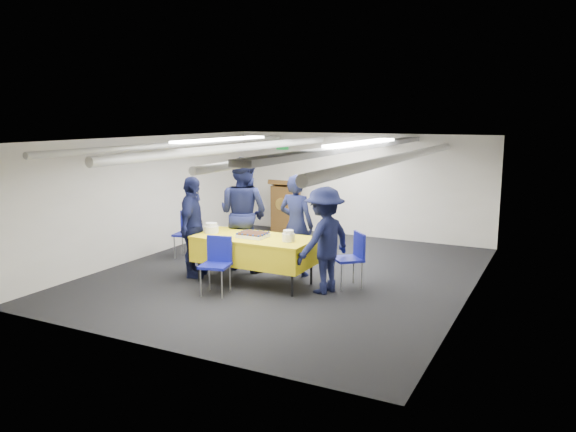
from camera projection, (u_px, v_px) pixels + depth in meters
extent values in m
plane|color=black|center=(288.00, 274.00, 9.67)|extent=(7.00, 7.00, 0.00)
cube|color=silver|center=(358.00, 185.00, 12.53)|extent=(6.00, 0.02, 2.30)
cube|color=silver|center=(149.00, 196.00, 10.79)|extent=(0.02, 7.00, 2.30)
cube|color=silver|center=(471.00, 223.00, 8.13)|extent=(0.02, 7.00, 2.30)
cube|color=silver|center=(288.00, 140.00, 9.26)|extent=(6.00, 7.00, 0.02)
cylinder|color=silver|center=(190.00, 144.00, 10.17)|extent=(0.10, 6.90, 0.10)
cylinder|color=silver|center=(241.00, 148.00, 9.69)|extent=(0.14, 6.90, 0.14)
cylinder|color=silver|center=(321.00, 152.00, 9.03)|extent=(0.10, 6.90, 0.10)
cylinder|color=silver|center=(400.00, 158.00, 8.46)|extent=(0.14, 6.90, 0.14)
cube|color=gray|center=(356.00, 147.00, 8.74)|extent=(0.28, 6.90, 0.08)
cube|color=white|center=(222.00, 139.00, 9.84)|extent=(0.25, 2.60, 0.04)
cube|color=white|center=(362.00, 143.00, 8.69)|extent=(0.25, 2.60, 0.04)
cube|color=#0C591E|center=(282.00, 147.00, 13.21)|extent=(0.30, 0.04, 0.12)
cylinder|color=black|center=(199.00, 271.00, 9.17)|extent=(0.04, 0.04, 0.36)
cylinder|color=black|center=(292.00, 285.00, 8.41)|extent=(0.04, 0.04, 0.36)
cylinder|color=black|center=(223.00, 261.00, 9.78)|extent=(0.04, 0.04, 0.36)
cylinder|color=black|center=(311.00, 273.00, 9.03)|extent=(0.04, 0.04, 0.36)
cube|color=yellow|center=(255.00, 250.00, 9.03)|extent=(1.92, 0.92, 0.39)
cube|color=yellow|center=(254.00, 238.00, 8.99)|extent=(1.94, 0.94, 0.03)
cube|color=white|center=(253.00, 236.00, 8.95)|extent=(0.45, 0.36, 0.05)
cube|color=black|center=(253.00, 233.00, 8.95)|extent=(0.43, 0.34, 0.02)
sphere|color=navy|center=(237.00, 234.00, 8.89)|extent=(0.04, 0.04, 0.04)
sphere|color=navy|center=(248.00, 230.00, 9.17)|extent=(0.04, 0.04, 0.04)
sphere|color=navy|center=(242.00, 234.00, 8.85)|extent=(0.04, 0.04, 0.04)
sphere|color=navy|center=(253.00, 231.00, 9.13)|extent=(0.04, 0.04, 0.04)
sphere|color=navy|center=(248.00, 235.00, 8.80)|extent=(0.04, 0.04, 0.04)
sphere|color=navy|center=(258.00, 231.00, 9.09)|extent=(0.04, 0.04, 0.04)
sphere|color=navy|center=(253.00, 236.00, 8.76)|extent=(0.04, 0.04, 0.04)
sphere|color=navy|center=(263.00, 232.00, 9.04)|extent=(0.04, 0.04, 0.04)
sphere|color=navy|center=(259.00, 236.00, 8.72)|extent=(0.04, 0.04, 0.04)
sphere|color=navy|center=(269.00, 232.00, 9.00)|extent=(0.04, 0.04, 0.04)
sphere|color=navy|center=(239.00, 233.00, 8.97)|extent=(0.04, 0.04, 0.04)
sphere|color=navy|center=(262.00, 235.00, 8.78)|extent=(0.04, 0.04, 0.04)
sphere|color=navy|center=(241.00, 232.00, 9.04)|extent=(0.04, 0.04, 0.04)
sphere|color=navy|center=(265.00, 234.00, 8.85)|extent=(0.04, 0.04, 0.04)
sphere|color=navy|center=(244.00, 231.00, 9.11)|extent=(0.04, 0.04, 0.04)
sphere|color=navy|center=(267.00, 233.00, 8.92)|extent=(0.04, 0.04, 0.04)
cylinder|color=white|center=(211.00, 229.00, 9.29)|extent=(0.24, 0.24, 0.12)
cylinder|color=white|center=(211.00, 224.00, 9.28)|extent=(0.20, 0.20, 0.05)
cylinder|color=white|center=(288.00, 237.00, 8.65)|extent=(0.19, 0.19, 0.13)
cylinder|color=white|center=(288.00, 232.00, 8.64)|extent=(0.16, 0.16, 0.05)
cube|color=brown|center=(286.00, 209.00, 12.96)|extent=(0.55, 0.45, 1.10)
cube|color=brown|center=(285.00, 184.00, 12.83)|extent=(0.62, 0.53, 0.21)
cylinder|color=gold|center=(281.00, 204.00, 12.73)|extent=(0.28, 0.02, 0.28)
cylinder|color=gray|center=(201.00, 283.00, 8.40)|extent=(0.02, 0.02, 0.43)
cylinder|color=gray|center=(222.00, 285.00, 8.31)|extent=(0.02, 0.02, 0.43)
cylinder|color=gray|center=(209.00, 277.00, 8.72)|extent=(0.02, 0.02, 0.43)
cylinder|color=gray|center=(230.00, 278.00, 8.64)|extent=(0.02, 0.02, 0.43)
cube|color=#11168D|center=(215.00, 266.00, 8.48)|extent=(0.50, 0.50, 0.04)
cube|color=#11168D|center=(220.00, 249.00, 8.62)|extent=(0.40, 0.12, 0.40)
cylinder|color=gray|center=(334.00, 271.00, 9.01)|extent=(0.02, 0.02, 0.43)
cylinder|color=gray|center=(341.00, 277.00, 8.69)|extent=(0.02, 0.02, 0.43)
cylinder|color=gray|center=(353.00, 270.00, 9.10)|extent=(0.02, 0.02, 0.43)
cylinder|color=gray|center=(362.00, 276.00, 8.78)|extent=(0.02, 0.02, 0.43)
cube|color=#11168D|center=(348.00, 259.00, 8.86)|extent=(0.59, 0.59, 0.04)
cube|color=#11168D|center=(359.00, 245.00, 8.87)|extent=(0.30, 0.32, 0.40)
cylinder|color=gray|center=(175.00, 248.00, 10.63)|extent=(0.02, 0.02, 0.43)
cylinder|color=gray|center=(191.00, 249.00, 10.54)|extent=(0.02, 0.02, 0.43)
cylinder|color=gray|center=(183.00, 244.00, 10.95)|extent=(0.02, 0.02, 0.43)
cylinder|color=gray|center=(199.00, 245.00, 10.86)|extent=(0.02, 0.02, 0.43)
cube|color=#11168D|center=(186.00, 234.00, 10.71)|extent=(0.49, 0.49, 0.04)
cube|color=#11168D|center=(190.00, 221.00, 10.85)|extent=(0.40, 0.12, 0.40)
imported|color=black|center=(296.00, 225.00, 9.46)|extent=(0.65, 0.45, 1.72)
imported|color=black|center=(243.00, 214.00, 9.84)|extent=(1.02, 0.82, 1.98)
imported|color=black|center=(192.00, 227.00, 9.36)|extent=(0.75, 1.08, 1.70)
imported|color=black|center=(324.00, 240.00, 8.53)|extent=(0.91, 1.19, 1.63)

